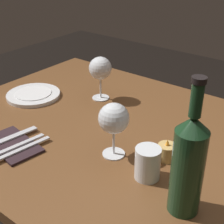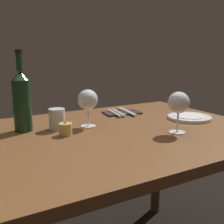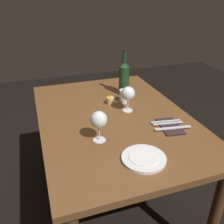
% 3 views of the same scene
% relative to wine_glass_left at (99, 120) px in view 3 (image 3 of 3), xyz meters
% --- Properties ---
extents(ground_plane, '(6.00, 6.00, 0.00)m').
position_rel_wine_glass_left_xyz_m(ground_plane, '(-0.24, 0.16, -0.86)').
color(ground_plane, black).
extents(dining_table, '(1.30, 0.90, 0.74)m').
position_rel_wine_glass_left_xyz_m(dining_table, '(-0.24, 0.16, -0.21)').
color(dining_table, brown).
rests_on(dining_table, ground).
extents(wine_glass_left, '(0.09, 0.09, 0.17)m').
position_rel_wine_glass_left_xyz_m(wine_glass_left, '(0.00, 0.00, 0.00)').
color(wine_glass_left, white).
rests_on(wine_glass_left, dining_table).
extents(wine_glass_right, '(0.09, 0.09, 0.16)m').
position_rel_wine_glass_left_xyz_m(wine_glass_right, '(-0.27, 0.27, -0.00)').
color(wine_glass_right, white).
rests_on(wine_glass_right, dining_table).
extents(wine_bottle, '(0.07, 0.07, 0.33)m').
position_rel_wine_glass_left_xyz_m(wine_bottle, '(-0.53, 0.34, 0.01)').
color(wine_bottle, '#19381E').
rests_on(wine_bottle, dining_table).
extents(water_tumbler, '(0.07, 0.07, 0.09)m').
position_rel_wine_glass_left_xyz_m(water_tumbler, '(-0.40, 0.29, -0.08)').
color(water_tumbler, white).
rests_on(water_tumbler, dining_table).
extents(votive_candle, '(0.05, 0.05, 0.07)m').
position_rel_wine_glass_left_xyz_m(votive_candle, '(-0.40, 0.19, -0.10)').
color(votive_candle, '#DBB266').
rests_on(votive_candle, dining_table).
extents(dinner_plate, '(0.21, 0.21, 0.02)m').
position_rel_wine_glass_left_xyz_m(dinner_plate, '(0.22, 0.15, -0.11)').
color(dinner_plate, white).
rests_on(dinner_plate, dining_table).
extents(folded_napkin, '(0.20, 0.14, 0.01)m').
position_rel_wine_glass_left_xyz_m(folded_napkin, '(-0.00, 0.42, -0.12)').
color(folded_napkin, '#2D1E23').
rests_on(folded_napkin, dining_table).
extents(fork_inner, '(0.04, 0.18, 0.00)m').
position_rel_wine_glass_left_xyz_m(fork_inner, '(-0.03, 0.42, -0.11)').
color(fork_inner, silver).
rests_on(fork_inner, folded_napkin).
extents(fork_outer, '(0.04, 0.18, 0.00)m').
position_rel_wine_glass_left_xyz_m(fork_outer, '(-0.05, 0.42, -0.11)').
color(fork_outer, silver).
rests_on(fork_outer, folded_napkin).
extents(table_knife, '(0.05, 0.21, 0.00)m').
position_rel_wine_glass_left_xyz_m(table_knife, '(0.03, 0.42, -0.11)').
color(table_knife, silver).
rests_on(table_knife, folded_napkin).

